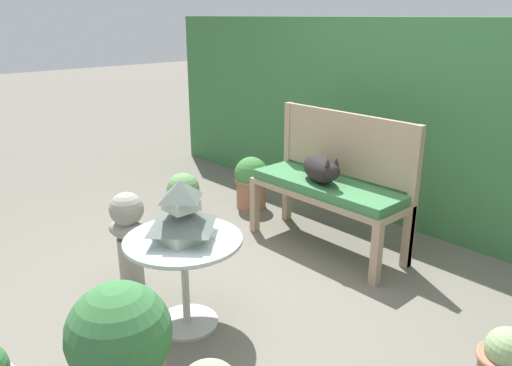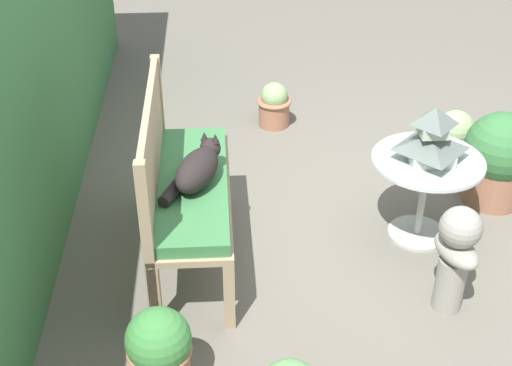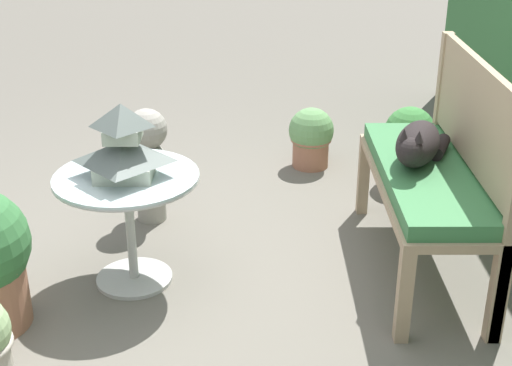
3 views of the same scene
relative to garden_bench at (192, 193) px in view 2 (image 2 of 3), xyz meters
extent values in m
plane|color=#666056|center=(0.23, -1.10, -0.47)|extent=(30.00, 30.00, 0.00)
cube|color=tan|center=(-0.61, -0.19, -0.25)|extent=(0.06, 0.06, 0.44)
cube|color=tan|center=(0.61, -0.19, -0.25)|extent=(0.06, 0.06, 0.44)
cube|color=tan|center=(-0.61, 0.19, -0.25)|extent=(0.06, 0.06, 0.44)
cube|color=tan|center=(0.61, 0.19, -0.25)|extent=(0.06, 0.06, 0.44)
cube|color=tan|center=(0.00, 0.00, -0.01)|extent=(1.28, 0.45, 0.04)
cube|color=#387542|center=(0.00, 0.00, 0.05)|extent=(1.23, 0.41, 0.07)
cube|color=tan|center=(-0.61, 0.20, 0.06)|extent=(0.06, 0.06, 1.05)
cube|color=tan|center=(0.61, 0.20, 0.06)|extent=(0.06, 0.06, 1.05)
cube|color=tan|center=(0.00, 0.20, 0.35)|extent=(1.23, 0.04, 0.49)
ellipsoid|color=black|center=(-0.05, -0.04, 0.18)|extent=(0.45, 0.34, 0.20)
sphere|color=black|center=(0.13, -0.12, 0.22)|extent=(0.12, 0.12, 0.12)
cone|color=black|center=(0.14, -0.08, 0.29)|extent=(0.05, 0.05, 0.06)
cone|color=black|center=(0.12, -0.15, 0.29)|extent=(0.05, 0.05, 0.06)
cylinder|color=black|center=(-0.16, 0.10, 0.12)|extent=(0.23, 0.15, 0.07)
cylinder|color=#B7B7B2|center=(0.13, -1.41, -0.46)|extent=(0.37, 0.37, 0.02)
cylinder|color=#B7B7B2|center=(0.13, -1.41, -0.19)|extent=(0.04, 0.04, 0.55)
cylinder|color=silver|center=(0.13, -1.41, 0.09)|extent=(0.67, 0.67, 0.01)
torus|color=#B7B7B2|center=(0.13, -1.41, 0.08)|extent=(0.67, 0.67, 0.02)
cube|color=#B2BCA8|center=(0.13, -1.41, 0.13)|extent=(0.26, 0.26, 0.07)
pyramid|color=#56605B|center=(0.13, -1.41, 0.22)|extent=(0.35, 0.35, 0.10)
cube|color=#B2BCA8|center=(0.13, -1.41, 0.30)|extent=(0.16, 0.16, 0.07)
pyramid|color=#56605B|center=(0.13, -1.41, 0.39)|extent=(0.21, 0.21, 0.11)
cylinder|color=gray|center=(-0.53, -1.40, -0.30)|extent=(0.16, 0.16, 0.33)
ellipsoid|color=gray|center=(-0.53, -1.40, -0.07)|extent=(0.36, 0.26, 0.12)
sphere|color=gray|center=(-0.53, -1.40, 0.08)|extent=(0.23, 0.23, 0.23)
cylinder|color=#9E664C|center=(0.49, -2.00, -0.30)|extent=(0.39, 0.39, 0.32)
torus|color=#9E664C|center=(0.49, -2.00, -0.16)|extent=(0.43, 0.43, 0.03)
sphere|color=#336B38|center=(0.49, -2.00, -0.06)|extent=(0.48, 0.48, 0.48)
cylinder|color=#9E664C|center=(1.64, -0.62, -0.35)|extent=(0.24, 0.24, 0.22)
torus|color=#9E664C|center=(1.64, -0.62, -0.26)|extent=(0.28, 0.28, 0.03)
sphere|color=#89A870|center=(1.64, -0.62, -0.21)|extent=(0.21, 0.21, 0.21)
torus|color=#9E664C|center=(-1.03, 0.15, -0.19)|extent=(0.31, 0.31, 0.03)
sphere|color=#3D7F3D|center=(-1.03, 0.15, -0.12)|extent=(0.31, 0.31, 0.31)
cylinder|color=#ADA393|center=(0.95, -1.86, -0.34)|extent=(0.24, 0.24, 0.25)
torus|color=#ADA393|center=(0.95, -1.86, -0.23)|extent=(0.28, 0.28, 0.03)
sphere|color=#89A870|center=(0.95, -1.86, -0.17)|extent=(0.27, 0.27, 0.27)
camera|label=1|loc=(2.30, -2.82, 1.29)|focal=35.00mm
camera|label=2|loc=(-3.42, -0.16, 2.30)|focal=50.00mm
camera|label=3|loc=(3.11, -0.82, 1.41)|focal=50.00mm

